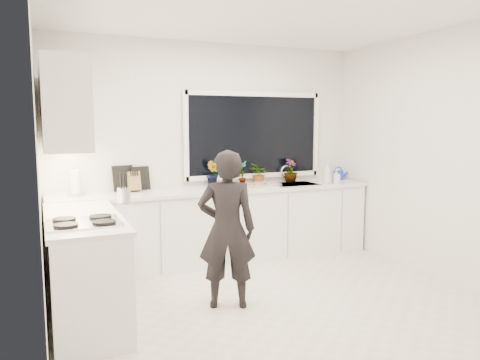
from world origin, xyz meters
name	(u,v)px	position (x,y,z in m)	size (l,w,h in m)	color
floor	(273,304)	(0.00, 0.00, -0.01)	(4.00, 3.50, 0.02)	beige
wall_back	(210,152)	(0.00, 1.76, 1.35)	(4.00, 0.02, 2.70)	white
wall_left	(37,172)	(-2.01, 0.00, 1.35)	(0.02, 3.50, 2.70)	white
wall_right	(438,156)	(2.01, 0.00, 1.35)	(0.02, 3.50, 2.70)	white
ceiling	(276,10)	(0.00, 0.00, 2.71)	(4.00, 3.50, 0.02)	white
window	(254,135)	(0.60, 1.73, 1.55)	(1.80, 0.02, 1.00)	black
base_cabinets_back	(219,227)	(0.00, 1.45, 0.44)	(3.92, 0.58, 0.88)	white
base_cabinets_left	(85,269)	(-1.67, 0.35, 0.44)	(0.58, 1.60, 0.88)	white
countertop_back	(219,190)	(0.00, 1.44, 0.90)	(3.94, 0.62, 0.04)	silver
countertop_left	(83,218)	(-1.67, 0.35, 0.90)	(0.62, 1.60, 0.04)	silver
upper_cabinets	(61,108)	(-1.79, 0.70, 1.85)	(0.34, 2.10, 0.70)	white
sink	(294,188)	(1.05, 1.45, 0.87)	(0.58, 0.42, 0.14)	silver
faucet	(287,174)	(1.05, 1.65, 1.03)	(0.03, 0.03, 0.22)	silver
stovetop	(84,222)	(-1.69, 0.00, 0.94)	(0.56, 0.48, 0.03)	black
person	(227,229)	(-0.43, 0.11, 0.74)	(0.54, 0.35, 1.47)	black
pizza_tray	(259,185)	(0.53, 1.42, 0.94)	(0.46, 0.34, 0.03)	#B0AFB4
pizza	(259,184)	(0.53, 1.42, 0.95)	(0.42, 0.30, 0.01)	#C9401A
watering_can	(338,175)	(1.85, 1.61, 0.98)	(0.14, 0.14, 0.13)	#1537CA
paper_towel_roll	(76,184)	(-1.64, 1.55, 1.05)	(0.11, 0.11, 0.26)	white
knife_block	(134,182)	(-1.00, 1.59, 1.03)	(0.13, 0.10, 0.22)	#9A7D47
utensil_crock	(124,196)	(-1.24, 0.80, 1.00)	(0.13, 0.13, 0.16)	#BBBCC0
picture_frame_large	(141,178)	(-0.90, 1.69, 1.06)	(0.22, 0.02, 0.28)	black
picture_frame_small	(123,178)	(-1.10, 1.69, 1.07)	(0.25, 0.02, 0.30)	black
herb_plants	(255,173)	(0.56, 1.61, 1.07)	(1.32, 0.26, 0.33)	#26662D
soap_bottles	(330,174)	(1.49, 1.30, 1.04)	(0.25, 0.11, 0.28)	#D8BF66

